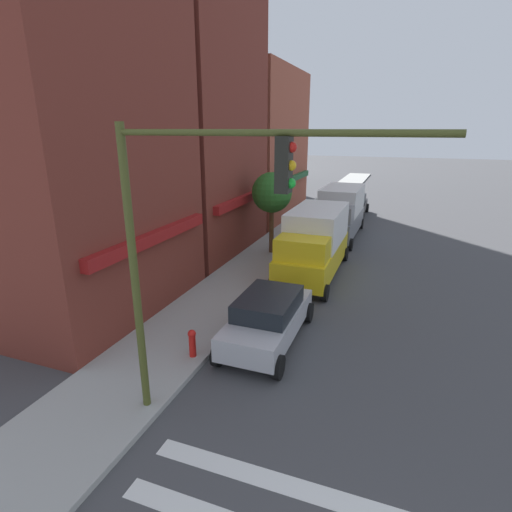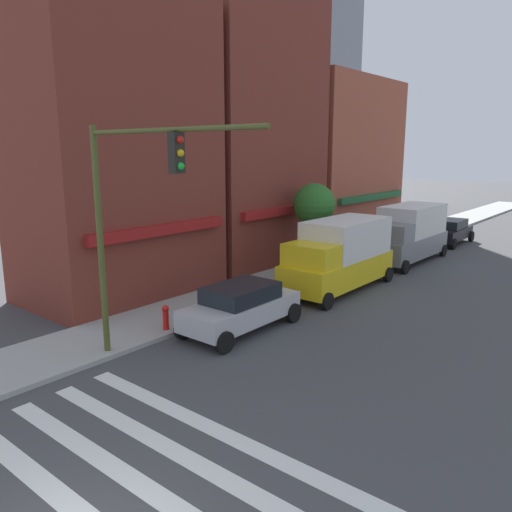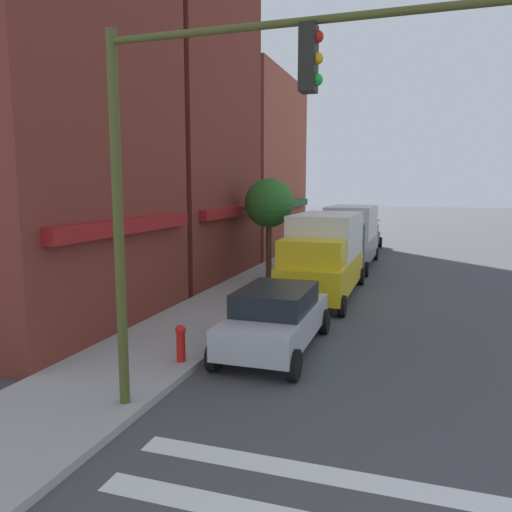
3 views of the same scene
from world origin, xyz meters
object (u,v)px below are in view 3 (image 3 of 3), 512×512
object	(u,v)px
sedan_silver	(276,317)
box_truck_grey	(350,235)
fire_hydrant	(181,341)
street_tree	(269,204)
traffic_signal	(193,152)
sedan_black	(364,237)
box_truck_yellow	(324,254)
pedestrian_blue_shirt	(292,252)

from	to	relation	value
sedan_silver	box_truck_grey	distance (m)	13.86
fire_hydrant	street_tree	world-z (taller)	street_tree
traffic_signal	sedan_black	size ratio (longest dim) A/B	1.50
box_truck_yellow	sedan_black	size ratio (longest dim) A/B	1.40
pedestrian_blue_shirt	fire_hydrant	distance (m)	12.13
box_truck_yellow	box_truck_grey	world-z (taller)	same
sedan_silver	pedestrian_blue_shirt	xyz separation A→B (m)	(10.27, 2.17, 0.23)
sedan_black	pedestrian_blue_shirt	distance (m)	10.57
sedan_silver	street_tree	xyz separation A→B (m)	(8.76, 2.80, 2.48)
sedan_black	fire_hydrant	distance (m)	22.52
box_truck_yellow	sedan_black	distance (m)	14.12
traffic_signal	sedan_silver	size ratio (longest dim) A/B	1.51
fire_hydrant	street_tree	bearing A→B (deg)	5.93
box_truck_yellow	sedan_black	xyz separation A→B (m)	(14.10, 0.00, -0.75)
sedan_silver	box_truck_yellow	size ratio (longest dim) A/B	0.71
street_tree	pedestrian_blue_shirt	bearing A→B (deg)	-22.72
box_truck_yellow	fire_hydrant	size ratio (longest dim) A/B	7.37
traffic_signal	fire_hydrant	size ratio (longest dim) A/B	7.89
pedestrian_blue_shirt	street_tree	size ratio (longest dim) A/B	0.42
sedan_silver	fire_hydrant	bearing A→B (deg)	137.36
sedan_black	fire_hydrant	world-z (taller)	sedan_black
box_truck_grey	sedan_black	distance (m)	6.82
sedan_silver	box_truck_grey	size ratio (longest dim) A/B	0.71
box_truck_grey	sedan_black	xyz separation A→B (m)	(6.78, 0.00, -0.75)
sedan_black	street_tree	world-z (taller)	street_tree
sedan_silver	sedan_black	bearing A→B (deg)	0.16
box_truck_yellow	fire_hydrant	bearing A→B (deg)	168.60
street_tree	box_truck_grey	bearing A→B (deg)	-28.89
traffic_signal	sedan_black	distance (m)	25.01
sedan_silver	sedan_black	size ratio (longest dim) A/B	0.99
traffic_signal	sedan_silver	world-z (taller)	traffic_signal
box_truck_grey	fire_hydrant	distance (m)	15.79
sedan_silver	box_truck_grey	bearing A→B (deg)	0.16
fire_hydrant	sedan_silver	bearing A→B (deg)	-42.80
sedan_black	traffic_signal	bearing A→B (deg)	178.10
traffic_signal	street_tree	distance (m)	13.18
traffic_signal	pedestrian_blue_shirt	bearing A→B (deg)	7.56
sedan_black	pedestrian_blue_shirt	bearing A→B (deg)	166.87
traffic_signal	box_truck_grey	bearing A→B (deg)	-0.83
sedan_silver	pedestrian_blue_shirt	size ratio (longest dim) A/B	2.49
pedestrian_blue_shirt	street_tree	bearing A→B (deg)	19.66
street_tree	traffic_signal	bearing A→B (deg)	-168.82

